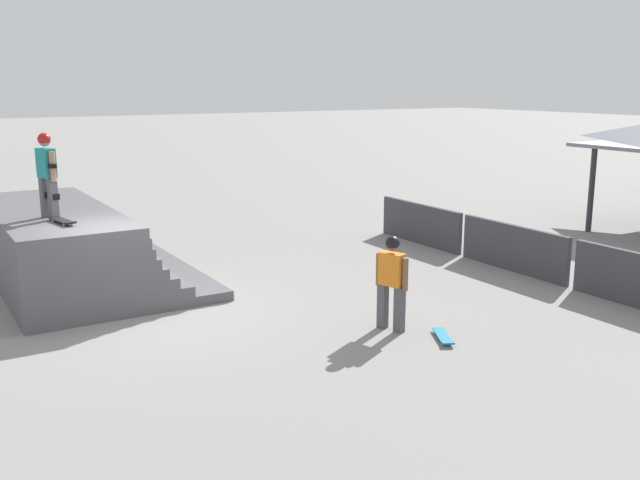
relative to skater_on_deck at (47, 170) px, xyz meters
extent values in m
plane|color=gray|center=(1.76, 1.05, -2.56)|extent=(160.00, 160.00, 0.00)
cube|color=#565459|center=(-1.08, 1.01, -2.46)|extent=(5.96, 3.85, 0.20)
cube|color=#565459|center=(-1.08, 0.61, -2.25)|extent=(5.96, 3.06, 0.20)
cube|color=#565459|center=(-1.08, 0.47, -2.05)|extent=(5.96, 2.77, 0.20)
cube|color=#565459|center=(-1.08, 0.37, -1.85)|extent=(5.96, 2.58, 0.20)
cube|color=#565459|center=(-1.08, 0.30, -1.65)|extent=(5.96, 2.44, 0.20)
cube|color=#565459|center=(-1.08, 0.25, -1.44)|extent=(5.96, 2.34, 0.20)
cube|color=#565459|center=(-1.08, 0.22, -1.24)|extent=(5.96, 2.28, 0.20)
cube|color=#565459|center=(-1.08, 0.20, -1.04)|extent=(5.96, 2.24, 0.20)
cylinder|color=silver|center=(-1.08, 1.31, -0.97)|extent=(5.85, 0.07, 0.07)
cube|color=#4C4C51|center=(0.17, 0.04, -0.54)|extent=(0.18, 0.18, 0.78)
cube|color=black|center=(0.16, 0.07, -0.50)|extent=(0.21, 0.17, 0.11)
cube|color=#4C4C51|center=(-0.17, -0.04, -0.54)|extent=(0.18, 0.18, 0.78)
cube|color=black|center=(-0.17, -0.02, -0.50)|extent=(0.21, 0.17, 0.11)
cube|color=teal|center=(0.00, 0.00, 0.13)|extent=(0.46, 0.31, 0.56)
cylinder|color=#A87A5B|center=(0.26, 0.06, 0.08)|extent=(0.13, 0.13, 0.56)
cylinder|color=black|center=(0.26, 0.06, 0.09)|extent=(0.19, 0.19, 0.08)
cylinder|color=#A87A5B|center=(-0.26, -0.07, 0.08)|extent=(0.13, 0.13, 0.56)
cylinder|color=black|center=(-0.26, -0.07, 0.09)|extent=(0.19, 0.19, 0.08)
sphere|color=#A87A5B|center=(0.00, 0.00, 0.54)|extent=(0.22, 0.22, 0.22)
sphere|color=#B21919|center=(0.00, 0.00, 0.57)|extent=(0.24, 0.24, 0.24)
cylinder|color=silver|center=(0.89, 0.19, -0.91)|extent=(0.06, 0.04, 0.05)
cylinder|color=silver|center=(0.92, 0.06, -0.91)|extent=(0.06, 0.04, 0.05)
cylinder|color=silver|center=(0.38, 0.10, -0.91)|extent=(0.06, 0.04, 0.05)
cylinder|color=silver|center=(0.41, -0.04, -0.91)|extent=(0.06, 0.04, 0.05)
cube|color=black|center=(0.65, 0.08, -0.88)|extent=(0.86, 0.35, 0.02)
cube|color=black|center=(1.03, 0.15, -0.86)|extent=(0.13, 0.21, 0.02)
cube|color=#4C4C51|center=(4.65, 4.49, -2.16)|extent=(0.19, 0.19, 0.80)
cube|color=#4C4C51|center=(4.98, 4.60, -2.16)|extent=(0.19, 0.19, 0.80)
cube|color=orange|center=(4.82, 4.55, -1.48)|extent=(0.48, 0.34, 0.56)
cylinder|color=brown|center=(4.56, 4.46, -1.52)|extent=(0.13, 0.13, 0.56)
cylinder|color=brown|center=(5.07, 4.63, -1.52)|extent=(0.13, 0.13, 0.56)
sphere|color=brown|center=(4.82, 4.55, -1.05)|extent=(0.22, 0.22, 0.22)
sphere|color=black|center=(4.82, 4.55, -1.03)|extent=(0.25, 0.25, 0.25)
cylinder|color=silver|center=(5.89, 4.96, -2.53)|extent=(0.06, 0.05, 0.05)
cylinder|color=silver|center=(5.83, 4.84, -2.53)|extent=(0.06, 0.05, 0.05)
cylinder|color=silver|center=(5.45, 5.19, -2.53)|extent=(0.06, 0.05, 0.05)
cylinder|color=silver|center=(5.39, 5.07, -2.53)|extent=(0.06, 0.05, 0.05)
cube|color=teal|center=(5.64, 5.02, -2.50)|extent=(0.80, 0.55, 0.02)
cube|color=teal|center=(5.97, 4.84, -2.48)|extent=(0.18, 0.22, 0.02)
cube|color=#3D3D42|center=(-0.23, 9.28, -2.03)|extent=(3.10, 0.12, 1.05)
cube|color=#3D3D42|center=(3.06, 9.28, -2.03)|extent=(3.10, 0.12, 1.05)
cylinder|color=#2D2D33|center=(1.06, 14.37, -1.36)|extent=(0.16, 0.16, 2.40)
camera|label=1|loc=(14.15, -2.53, 1.61)|focal=40.00mm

